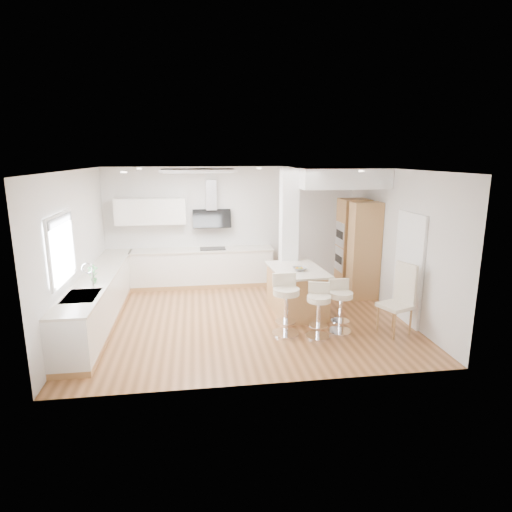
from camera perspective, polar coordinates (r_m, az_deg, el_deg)
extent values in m
plane|color=#A4693D|center=(8.35, -1.51, -8.17)|extent=(6.00, 6.00, 0.00)
cube|color=white|center=(8.35, -1.51, -8.17)|extent=(6.00, 5.00, 0.02)
cube|color=silver|center=(10.39, -3.16, 4.09)|extent=(6.00, 0.04, 2.80)
cube|color=silver|center=(8.17, -22.96, 0.56)|extent=(0.04, 5.00, 2.80)
cube|color=silver|center=(8.80, 18.24, 1.78)|extent=(0.04, 5.00, 2.80)
cube|color=white|center=(8.33, -7.70, 11.25)|extent=(1.40, 0.95, 0.05)
cube|color=white|center=(8.33, -7.70, 11.15)|extent=(1.25, 0.80, 0.03)
cylinder|color=white|center=(9.29, -15.32, 11.16)|extent=(0.10, 0.10, 0.02)
cylinder|color=white|center=(7.31, -17.22, 10.62)|extent=(0.10, 0.10, 0.02)
cylinder|color=white|center=(9.33, 0.41, 11.63)|extent=(0.10, 0.10, 0.02)
cylinder|color=white|center=(9.19, 10.37, 11.39)|extent=(0.10, 0.10, 0.02)
cylinder|color=white|center=(7.78, 13.88, 10.94)|extent=(0.10, 0.10, 0.02)
cube|color=white|center=(7.27, -24.58, 0.96)|extent=(0.03, 1.15, 0.95)
cube|color=white|center=(7.18, -24.88, 4.90)|extent=(0.04, 1.28, 0.06)
cube|color=white|center=(7.38, -24.13, -2.87)|extent=(0.04, 1.28, 0.06)
cube|color=white|center=(6.69, -25.92, -0.14)|extent=(0.04, 0.06, 0.95)
cube|color=white|center=(7.84, -23.29, 1.90)|extent=(0.04, 0.06, 0.95)
cube|color=#979A9E|center=(7.19, -24.71, 4.31)|extent=(0.03, 1.18, 0.14)
cube|color=#4B423B|center=(8.36, 19.74, -1.73)|extent=(0.02, 0.90, 2.00)
cube|color=white|center=(8.35, 19.65, -1.74)|extent=(0.05, 1.00, 2.10)
cube|color=tan|center=(8.71, -19.83, -7.71)|extent=(0.60, 4.50, 0.10)
cube|color=white|center=(8.57, -20.05, -5.02)|extent=(0.60, 4.50, 0.76)
cube|color=beige|center=(8.46, -20.26, -2.44)|extent=(0.63, 4.50, 0.04)
cube|color=#B8B8BD|center=(7.29, -22.26, -4.98)|extent=(0.50, 0.75, 0.02)
cube|color=#B8B8BD|center=(7.14, -22.56, -5.81)|extent=(0.40, 0.34, 0.10)
cube|color=#B8B8BD|center=(7.47, -21.90, -4.92)|extent=(0.40, 0.34, 0.10)
cylinder|color=white|center=(7.49, -20.95, -2.88)|extent=(0.02, 0.02, 0.36)
torus|color=white|center=(7.46, -21.59, -1.56)|extent=(0.18, 0.02, 0.18)
imported|color=#3F7D42|center=(7.83, -20.90, -2.30)|extent=(0.17, 0.12, 0.33)
cube|color=tan|center=(10.36, -7.06, -3.68)|extent=(3.30, 0.60, 0.10)
cube|color=white|center=(10.25, -7.13, -1.38)|extent=(3.30, 0.60, 0.76)
cube|color=beige|center=(10.16, -7.19, 0.81)|extent=(3.33, 0.63, 0.04)
cube|color=black|center=(10.16, -5.78, 0.99)|extent=(0.60, 0.40, 0.01)
cube|color=white|center=(10.18, -13.87, 5.81)|extent=(1.60, 0.34, 0.60)
cube|color=#B8B8BD|center=(10.17, -6.00, 8.10)|extent=(0.25, 0.18, 0.70)
cube|color=black|center=(10.15, -5.90, 4.97)|extent=(0.90, 0.26, 0.44)
cube|color=white|center=(9.03, 4.37, 2.69)|extent=(0.35, 0.35, 2.80)
cube|color=white|center=(9.61, 10.14, 10.37)|extent=(1.78, 2.20, 0.40)
cube|color=tan|center=(10.08, 12.74, 1.48)|extent=(0.62, 0.62, 2.10)
cube|color=tan|center=(9.45, 14.23, 0.62)|extent=(0.62, 0.40, 2.10)
cube|color=#B8B8BD|center=(9.93, 11.14, 2.85)|extent=(0.02, 0.55, 0.55)
cube|color=#B8B8BD|center=(10.05, 10.99, -0.40)|extent=(0.02, 0.55, 0.55)
cube|color=black|center=(9.93, 11.09, 2.85)|extent=(0.01, 0.45, 0.18)
cube|color=black|center=(10.05, 10.94, -0.40)|extent=(0.01, 0.45, 0.18)
cube|color=tan|center=(8.53, 5.44, -4.71)|extent=(0.98, 1.44, 0.85)
cube|color=beige|center=(8.40, 5.50, -1.81)|extent=(1.07, 1.53, 0.04)
imported|color=gray|center=(8.25, 5.81, -1.72)|extent=(0.27, 0.27, 0.06)
sphere|color=orange|center=(8.26, 6.08, -1.69)|extent=(0.07, 0.07, 0.07)
sphere|color=orange|center=(8.26, 5.51, -1.68)|extent=(0.07, 0.07, 0.07)
sphere|color=olive|center=(8.21, 5.90, -1.77)|extent=(0.07, 0.07, 0.07)
cylinder|color=white|center=(7.62, 3.96, -10.22)|extent=(0.48, 0.48, 0.03)
cylinder|color=white|center=(7.48, 4.01, -7.67)|extent=(0.08, 0.08, 0.70)
cylinder|color=white|center=(7.53, 3.99, -8.67)|extent=(0.37, 0.37, 0.02)
cylinder|color=beige|center=(7.35, 4.06, -4.75)|extent=(0.46, 0.46, 0.11)
cube|color=beige|center=(7.46, 3.78, -3.16)|extent=(0.41, 0.06, 0.24)
cylinder|color=white|center=(7.57, 8.22, -10.51)|extent=(0.51, 0.51, 0.03)
cylinder|color=white|center=(7.45, 8.30, -8.25)|extent=(0.08, 0.08, 0.62)
cylinder|color=white|center=(7.49, 8.27, -9.14)|extent=(0.40, 0.40, 0.01)
cylinder|color=beige|center=(7.32, 8.39, -5.66)|extent=(0.49, 0.49, 0.10)
cube|color=beige|center=(7.43, 8.39, -4.23)|extent=(0.36, 0.14, 0.21)
cylinder|color=white|center=(7.83, 11.08, -9.79)|extent=(0.42, 0.42, 0.03)
cylinder|color=white|center=(7.71, 11.19, -7.60)|extent=(0.07, 0.07, 0.62)
cylinder|color=white|center=(7.76, 11.15, -8.46)|extent=(0.33, 0.33, 0.01)
cylinder|color=beige|center=(7.60, 11.30, -5.11)|extent=(0.40, 0.40, 0.10)
cube|color=beige|center=(7.69, 10.98, -3.75)|extent=(0.36, 0.05, 0.21)
cube|color=beige|center=(7.85, 18.05, -6.35)|extent=(0.62, 0.62, 0.06)
cube|color=beige|center=(7.89, 19.29, -3.62)|extent=(0.21, 0.44, 0.77)
cylinder|color=tan|center=(7.68, 17.98, -8.90)|extent=(0.05, 0.05, 0.47)
cylinder|color=tan|center=(7.93, 15.93, -8.06)|extent=(0.05, 0.05, 0.47)
cylinder|color=tan|center=(7.96, 19.89, -8.27)|extent=(0.05, 0.05, 0.47)
cylinder|color=tan|center=(8.19, 17.85, -7.49)|extent=(0.05, 0.05, 0.47)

